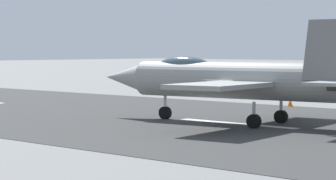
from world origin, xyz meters
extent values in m
plane|color=slate|center=(0.00, 0.00, 0.00)|extent=(400.00, 400.00, 0.00)
cube|color=#383837|center=(0.00, 0.00, 0.01)|extent=(240.00, 26.00, 0.02)
cube|color=white|center=(-0.77, 0.00, 0.02)|extent=(8.00, 0.70, 0.00)
cylinder|color=gray|center=(-0.89, -0.04, 2.43)|extent=(13.25, 3.96, 2.06)
cone|color=gray|center=(7.07, 1.14, 2.43)|extent=(3.24, 2.18, 1.75)
ellipsoid|color=#3F5160|center=(2.76, 0.50, 3.20)|extent=(3.72, 1.62, 1.10)
cube|color=gray|center=(-2.44, 3.59, 2.33)|extent=(4.18, 6.01, 0.24)
cube|color=gray|center=(-1.32, -3.96, 2.33)|extent=(4.18, 6.01, 0.24)
cube|color=slate|center=(-6.67, 0.02, 4.13)|extent=(2.71, 1.32, 3.14)
cylinder|color=silver|center=(4.09, 0.70, 0.70)|extent=(0.18, 0.18, 1.40)
cylinder|color=black|center=(4.09, 0.70, 0.38)|extent=(0.80, 0.41, 0.76)
cylinder|color=silver|center=(-2.91, 1.28, 0.70)|extent=(0.18, 0.18, 1.40)
cylinder|color=black|center=(-2.91, 1.28, 0.38)|extent=(0.80, 0.41, 0.76)
cylinder|color=silver|center=(-2.44, -1.88, 0.70)|extent=(0.18, 0.18, 1.40)
cylinder|color=black|center=(-2.44, -1.88, 0.38)|extent=(0.80, 0.41, 0.76)
cone|color=orange|center=(4.15, -12.56, 0.28)|extent=(0.44, 0.44, 0.55)
camera|label=1|loc=(-26.72, 33.24, 4.21)|focal=80.69mm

